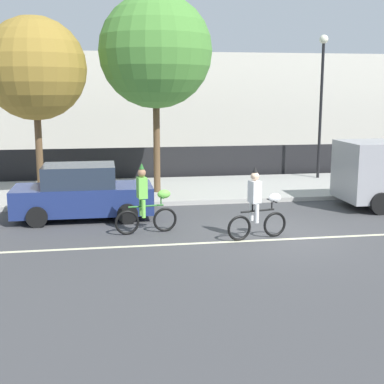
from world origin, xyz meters
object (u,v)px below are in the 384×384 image
parade_cyclist_zebra (258,207)px  parked_car_navy (82,193)px  parade_cyclist_lime (146,203)px  street_lamp_post (322,86)px

parade_cyclist_zebra → parked_car_navy: size_ratio=0.47×
parade_cyclist_zebra → parked_car_navy: (-4.57, 3.00, -0.06)m
parade_cyclist_lime → parade_cyclist_zebra: 2.99m
parade_cyclist_zebra → street_lamp_post: size_ratio=0.33×
parade_cyclist_zebra → parade_cyclist_lime: bearing=160.0°
street_lamp_post → parked_car_navy: bearing=-151.5°
parade_cyclist_lime → parade_cyclist_zebra: size_ratio=1.00×
parked_car_navy → street_lamp_post: size_ratio=0.70×
parade_cyclist_zebra → parked_car_navy: 5.47m
parade_cyclist_zebra → street_lamp_post: bearing=58.5°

